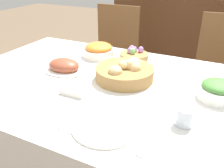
{
  "coord_description": "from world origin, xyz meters",
  "views": [
    {
      "loc": [
        0.45,
        -1.01,
        1.31
      ],
      "look_at": [
        -0.0,
        -0.08,
        0.78
      ],
      "focal_mm": 38.0,
      "sensor_mm": 36.0,
      "label": 1
    }
  ],
  "objects_px": {
    "carrot_bowl": "(99,50)",
    "butter_dish": "(75,90)",
    "fork": "(72,116)",
    "egg_basket": "(134,55)",
    "ham_platter": "(64,66)",
    "dinner_plate": "(106,126)",
    "sideboard": "(172,39)",
    "spoon": "(153,140)",
    "knife": "(145,138)",
    "chair_far_right": "(221,75)",
    "green_salad_bowl": "(218,90)",
    "bread_basket": "(124,72)",
    "drinking_cup": "(185,117)",
    "chair_far_left": "(113,57)"
  },
  "relations": [
    {
      "from": "butter_dish",
      "to": "carrot_bowl",
      "type": "bearing_deg",
      "value": 105.85
    },
    {
      "from": "egg_basket",
      "to": "carrot_bowl",
      "type": "relative_size",
      "value": 0.89
    },
    {
      "from": "bread_basket",
      "to": "butter_dish",
      "type": "distance_m",
      "value": 0.3
    },
    {
      "from": "ham_platter",
      "to": "drinking_cup",
      "type": "height_order",
      "value": "drinking_cup"
    },
    {
      "from": "ham_platter",
      "to": "butter_dish",
      "type": "xyz_separation_m",
      "value": [
        0.21,
        -0.21,
        -0.01
      ]
    },
    {
      "from": "dinner_plate",
      "to": "sideboard",
      "type": "bearing_deg",
      "value": 95.72
    },
    {
      "from": "chair_far_right",
      "to": "spoon",
      "type": "height_order",
      "value": "chair_far_right"
    },
    {
      "from": "dinner_plate",
      "to": "egg_basket",
      "type": "bearing_deg",
      "value": 103.05
    },
    {
      "from": "carrot_bowl",
      "to": "butter_dish",
      "type": "relative_size",
      "value": 1.65
    },
    {
      "from": "drinking_cup",
      "to": "spoon",
      "type": "bearing_deg",
      "value": -118.75
    },
    {
      "from": "egg_basket",
      "to": "butter_dish",
      "type": "relative_size",
      "value": 1.47
    },
    {
      "from": "ham_platter",
      "to": "drinking_cup",
      "type": "distance_m",
      "value": 0.78
    },
    {
      "from": "sideboard",
      "to": "dinner_plate",
      "type": "xyz_separation_m",
      "value": [
        0.21,
        -2.14,
        0.24
      ]
    },
    {
      "from": "drinking_cup",
      "to": "chair_far_right",
      "type": "bearing_deg",
      "value": 84.35
    },
    {
      "from": "sideboard",
      "to": "fork",
      "type": "relative_size",
      "value": 6.87
    },
    {
      "from": "drinking_cup",
      "to": "carrot_bowl",
      "type": "bearing_deg",
      "value": 141.82
    },
    {
      "from": "sideboard",
      "to": "bread_basket",
      "type": "distance_m",
      "value": 1.75
    },
    {
      "from": "knife",
      "to": "drinking_cup",
      "type": "bearing_deg",
      "value": 48.98
    },
    {
      "from": "sideboard",
      "to": "ham_platter",
      "type": "xyz_separation_m",
      "value": [
        -0.26,
        -1.77,
        0.27
      ]
    },
    {
      "from": "dinner_plate",
      "to": "spoon",
      "type": "distance_m",
      "value": 0.19
    },
    {
      "from": "ham_platter",
      "to": "knife",
      "type": "height_order",
      "value": "ham_platter"
    },
    {
      "from": "egg_basket",
      "to": "ham_platter",
      "type": "height_order",
      "value": "egg_basket"
    },
    {
      "from": "knife",
      "to": "fork",
      "type": "bearing_deg",
      "value": 175.94
    },
    {
      "from": "knife",
      "to": "spoon",
      "type": "height_order",
      "value": "same"
    },
    {
      "from": "fork",
      "to": "knife",
      "type": "height_order",
      "value": "same"
    },
    {
      "from": "egg_basket",
      "to": "dinner_plate",
      "type": "xyz_separation_m",
      "value": [
        0.17,
        -0.75,
        -0.02
      ]
    },
    {
      "from": "knife",
      "to": "butter_dish",
      "type": "xyz_separation_m",
      "value": [
        -0.42,
        0.17,
        0.01
      ]
    },
    {
      "from": "chair_far_right",
      "to": "spoon",
      "type": "relative_size",
      "value": 4.99
    },
    {
      "from": "green_salad_bowl",
      "to": "bread_basket",
      "type": "bearing_deg",
      "value": 179.66
    },
    {
      "from": "sideboard",
      "to": "ham_platter",
      "type": "bearing_deg",
      "value": -98.28
    },
    {
      "from": "chair_far_right",
      "to": "drinking_cup",
      "type": "distance_m",
      "value": 1.15
    },
    {
      "from": "sideboard",
      "to": "knife",
      "type": "bearing_deg",
      "value": -80.11
    },
    {
      "from": "butter_dish",
      "to": "chair_far_left",
      "type": "bearing_deg",
      "value": 106.39
    },
    {
      "from": "chair_far_left",
      "to": "sideboard",
      "type": "height_order",
      "value": "sideboard"
    },
    {
      "from": "carrot_bowl",
      "to": "ham_platter",
      "type": "bearing_deg",
      "value": -103.3
    },
    {
      "from": "chair_far_right",
      "to": "ham_platter",
      "type": "distance_m",
      "value": 1.25
    },
    {
      "from": "egg_basket",
      "to": "knife",
      "type": "bearing_deg",
      "value": -66.06
    },
    {
      "from": "bread_basket",
      "to": "dinner_plate",
      "type": "height_order",
      "value": "bread_basket"
    },
    {
      "from": "bread_basket",
      "to": "knife",
      "type": "bearing_deg",
      "value": -58.11
    },
    {
      "from": "spoon",
      "to": "butter_dish",
      "type": "distance_m",
      "value": 0.48
    },
    {
      "from": "chair_far_left",
      "to": "butter_dish",
      "type": "relative_size",
      "value": 7.52
    },
    {
      "from": "carrot_bowl",
      "to": "knife",
      "type": "distance_m",
      "value": 0.88
    },
    {
      "from": "fork",
      "to": "butter_dish",
      "type": "height_order",
      "value": "butter_dish"
    },
    {
      "from": "spoon",
      "to": "drinking_cup",
      "type": "bearing_deg",
      "value": 65.31
    },
    {
      "from": "chair_far_right",
      "to": "egg_basket",
      "type": "height_order",
      "value": "chair_far_right"
    },
    {
      "from": "chair_far_right",
      "to": "fork",
      "type": "relative_size",
      "value": 4.99
    },
    {
      "from": "ham_platter",
      "to": "green_salad_bowl",
      "type": "xyz_separation_m",
      "value": [
        0.84,
        0.04,
        0.02
      ]
    },
    {
      "from": "ham_platter",
      "to": "butter_dish",
      "type": "relative_size",
      "value": 2.26
    },
    {
      "from": "drinking_cup",
      "to": "dinner_plate",
      "type": "bearing_deg",
      "value": -151.39
    },
    {
      "from": "fork",
      "to": "chair_far_right",
      "type": "bearing_deg",
      "value": 62.75
    }
  ]
}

